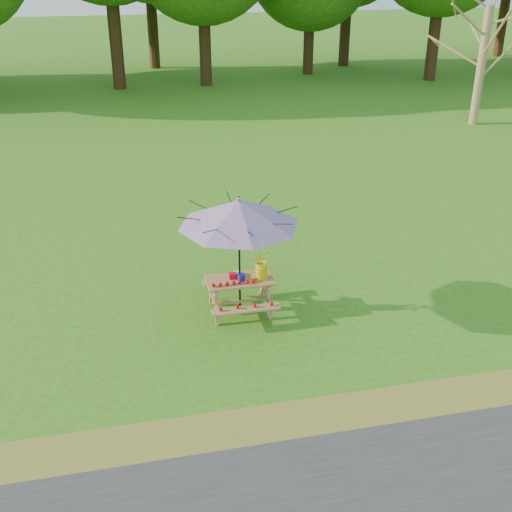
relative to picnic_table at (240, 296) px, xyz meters
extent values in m
plane|color=#3B6713|center=(0.65, -0.50, -0.33)|extent=(120.00, 120.00, 0.00)
cube|color=olive|center=(0.65, -3.30, -0.32)|extent=(120.00, 1.20, 0.01)
cylinder|color=#957251|center=(11.39, 11.75, 1.78)|extent=(0.28, 0.28, 4.22)
cube|color=#AD874E|center=(0.00, 0.00, 0.32)|extent=(1.20, 0.62, 0.04)
cube|color=#AD874E|center=(0.00, -0.55, 0.03)|extent=(1.20, 0.22, 0.04)
cube|color=#AD874E|center=(0.00, 0.55, 0.03)|extent=(1.20, 0.22, 0.04)
cylinder|color=black|center=(0.00, 0.00, 0.80)|extent=(0.04, 0.04, 2.25)
cone|color=teal|center=(0.00, 0.00, 1.62)|extent=(2.17, 2.17, 0.46)
sphere|color=teal|center=(0.00, 0.00, 1.87)|extent=(0.08, 0.08, 0.08)
cube|color=red|center=(-0.11, 0.07, 0.39)|extent=(0.14, 0.12, 0.10)
cylinder|color=#1618B3|center=(0.02, -0.05, 0.41)|extent=(0.13, 0.13, 0.13)
cube|color=white|center=(-0.01, 0.16, 0.38)|extent=(0.13, 0.13, 0.07)
cylinder|color=#DAB60B|center=(0.39, -0.04, 0.46)|extent=(0.23, 0.23, 0.23)
imported|color=yellow|center=(0.39, -0.04, 0.69)|extent=(0.38, 0.35, 0.35)
camera|label=1|loc=(-1.95, -9.98, 5.70)|focal=45.00mm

